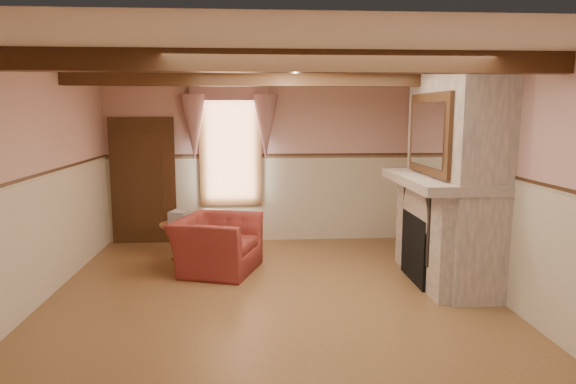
{
  "coord_description": "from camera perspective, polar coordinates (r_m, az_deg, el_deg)",
  "views": [
    {
      "loc": [
        -0.21,
        -5.94,
        2.24
      ],
      "look_at": [
        0.25,
        0.8,
        1.2
      ],
      "focal_mm": 32.0,
      "sensor_mm": 36.0,
      "label": 1
    }
  ],
  "objects": [
    {
      "name": "wall_back",
      "position": [
        8.98,
        -2.54,
        3.39
      ],
      "size": [
        5.5,
        0.02,
        2.8
      ],
      "primitive_type": "cube",
      "color": "tan",
      "rests_on": "floor"
    },
    {
      "name": "mantel_clock",
      "position": [
        7.78,
        14.56,
        3.18
      ],
      "size": [
        0.14,
        0.24,
        0.2
      ],
      "primitive_type": "cube",
      "color": "black",
      "rests_on": "mantel"
    },
    {
      "name": "mantel",
      "position": [
        7.04,
        16.57,
        1.23
      ],
      "size": [
        1.05,
        2.05,
        0.12
      ],
      "primitive_type": "cube",
      "color": "gray",
      "rests_on": "fireplace"
    },
    {
      "name": "window",
      "position": [
        8.93,
        -6.41,
        4.93
      ],
      "size": [
        1.06,
        0.08,
        2.02
      ],
      "primitive_type": "cube",
      "color": "white",
      "rests_on": "wall_back"
    },
    {
      "name": "jar_yellow",
      "position": [
        6.85,
        17.16,
        2.02
      ],
      "size": [
        0.06,
        0.06,
        0.12
      ],
      "primitive_type": "cylinder",
      "color": "gold",
      "rests_on": "mantel"
    },
    {
      "name": "wainscot",
      "position": [
        6.12,
        -1.81,
        -5.3
      ],
      "size": [
        5.5,
        6.0,
        1.5
      ],
      "primitive_type": null,
      "color": "beige",
      "rests_on": "floor"
    },
    {
      "name": "door",
      "position": [
        9.15,
        -15.78,
        0.97
      ],
      "size": [
        1.1,
        0.1,
        2.1
      ],
      "primitive_type": "cube",
      "color": "black",
      "rests_on": "floor"
    },
    {
      "name": "wall_left",
      "position": [
        6.51,
        -26.81,
        0.42
      ],
      "size": [
        0.02,
        6.0,
        2.8
      ],
      "primitive_type": "cube",
      "color": "tan",
      "rests_on": "floor"
    },
    {
      "name": "wall_front",
      "position": [
        3.06,
        0.24,
        -7.1
      ],
      "size": [
        5.5,
        0.02,
        2.8
      ],
      "primitive_type": "cube",
      "color": "tan",
      "rests_on": "floor"
    },
    {
      "name": "window_drapes",
      "position": [
        8.82,
        -6.5,
        8.78
      ],
      "size": [
        1.3,
        0.14,
        1.4
      ],
      "primitive_type": "cube",
      "color": "gray",
      "rests_on": "wall_back"
    },
    {
      "name": "firebox",
      "position": [
        7.13,
        14.39,
        -6.04
      ],
      "size": [
        0.2,
        0.95,
        0.9
      ],
      "primitive_type": "cube",
      "color": "black",
      "rests_on": "floor"
    },
    {
      "name": "candle_red",
      "position": [
        6.48,
        18.44,
        1.77
      ],
      "size": [
        0.06,
        0.06,
        0.16
      ],
      "primitive_type": "cylinder",
      "color": "#B21915",
      "rests_on": "mantel"
    },
    {
      "name": "radiator",
      "position": [
        8.87,
        -7.36,
        -3.94
      ],
      "size": [
        0.71,
        0.45,
        0.6
      ],
      "primitive_type": "cube",
      "rotation": [
        0.0,
        0.0,
        -0.43
      ],
      "color": "silver",
      "rests_on": "floor"
    },
    {
      "name": "ceiling",
      "position": [
        5.97,
        -1.91,
        14.17
      ],
      "size": [
        5.5,
        6.0,
        0.01
      ],
      "primitive_type": "cube",
      "color": "silver",
      "rests_on": "wall_back"
    },
    {
      "name": "floor",
      "position": [
        6.35,
        -1.78,
        -11.88
      ],
      "size": [
        5.5,
        6.0,
        0.01
      ],
      "primitive_type": "cube",
      "color": "brown",
      "rests_on": "ground"
    },
    {
      "name": "overmantel_mirror",
      "position": [
        6.93,
        15.34,
        6.24
      ],
      "size": [
        0.06,
        1.44,
        1.04
      ],
      "primitive_type": "cube",
      "color": "silver",
      "rests_on": "fireplace"
    },
    {
      "name": "book_stack",
      "position": [
        8.09,
        -11.92,
        -2.75
      ],
      "size": [
        0.34,
        0.38,
        0.2
      ],
      "primitive_type": "cube",
      "rotation": [
        0.0,
        0.0,
        -0.27
      ],
      "color": "#B7AD8C",
      "rests_on": "side_table"
    },
    {
      "name": "bowl",
      "position": [
        7.14,
        16.26,
        2.2
      ],
      "size": [
        0.36,
        0.36,
        0.09
      ],
      "primitive_type": "imported",
      "color": "brown",
      "rests_on": "mantel"
    },
    {
      "name": "armchair",
      "position": [
        7.41,
        -7.92,
        -5.77
      ],
      "size": [
        1.35,
        1.45,
        0.78
      ],
      "primitive_type": "imported",
      "rotation": [
        0.0,
        0.0,
        1.26
      ],
      "color": "maroon",
      "rests_on": "floor"
    },
    {
      "name": "ceiling_beam_back",
      "position": [
        7.15,
        -2.25,
        12.46
      ],
      "size": [
        5.5,
        0.18,
        0.2
      ],
      "primitive_type": "cube",
      "color": "black",
      "rests_on": "ceiling"
    },
    {
      "name": "fireplace",
      "position": [
        7.1,
        17.94,
        1.56
      ],
      "size": [
        0.85,
        2.0,
        2.8
      ],
      "primitive_type": "cube",
      "color": "gray",
      "rests_on": "floor"
    },
    {
      "name": "ceiling_beam_front",
      "position": [
        4.76,
        -1.37,
        14.33
      ],
      "size": [
        5.5,
        0.18,
        0.2
      ],
      "primitive_type": "cube",
      "color": "black",
      "rests_on": "ceiling"
    },
    {
      "name": "wall_right",
      "position": [
        6.69,
        22.43,
        0.9
      ],
      "size": [
        0.02,
        6.0,
        2.8
      ],
      "primitive_type": "cube",
      "color": "tan",
      "rests_on": "floor"
    },
    {
      "name": "oil_lamp",
      "position": [
        7.35,
        15.68,
        3.14
      ],
      "size": [
        0.11,
        0.11,
        0.28
      ],
      "primitive_type": "cylinder",
      "color": "#B39932",
      "rests_on": "mantel"
    },
    {
      "name": "side_table",
      "position": [
        8.2,
        -12.08,
        -5.29
      ],
      "size": [
        0.68,
        0.68,
        0.55
      ],
      "primitive_type": "cylinder",
      "rotation": [
        0.0,
        0.0,
        -0.27
      ],
      "color": "brown",
      "rests_on": "floor"
    },
    {
      "name": "chair_rail",
      "position": [
        5.99,
        -1.84,
        1.68
      ],
      "size": [
        5.5,
        6.0,
        0.08
      ],
      "primitive_type": null,
      "color": "black",
      "rests_on": "wainscot"
    }
  ]
}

